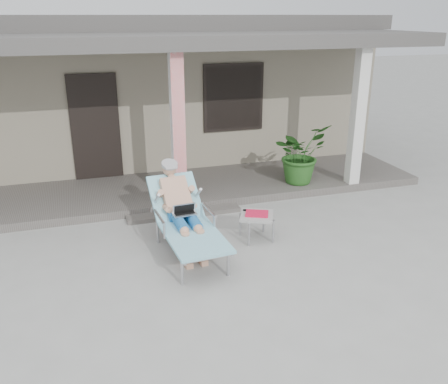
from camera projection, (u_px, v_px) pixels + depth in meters
name	position (u px, v px, depth m)	size (l,w,h in m)	color
ground	(213.00, 265.00, 6.67)	(60.00, 60.00, 0.00)	#9E9E99
house	(142.00, 84.00, 11.90)	(10.40, 5.40, 3.30)	gray
porch_deck	(171.00, 190.00, 9.33)	(10.00, 2.00, 0.15)	#605B56
porch_overhang	(166.00, 46.00, 8.33)	(10.00, 2.30, 2.85)	silver
porch_step	(184.00, 213.00, 8.31)	(2.00, 0.30, 0.07)	#605B56
lounger	(183.00, 200.00, 6.87)	(0.88, 2.02, 1.29)	#B7B7BC
side_table	(257.00, 217.00, 7.33)	(0.66, 0.66, 0.45)	#A0A19C
potted_palm	(300.00, 154.00, 9.35)	(1.05, 0.91, 1.17)	#26591E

